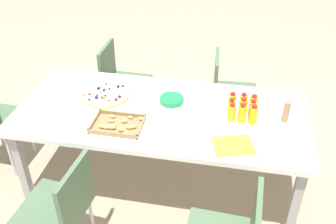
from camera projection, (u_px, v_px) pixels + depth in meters
name	position (u px, v px, depth m)	size (l,w,h in m)	color
ground_plane	(162.00, 183.00, 3.25)	(12.00, 12.00, 0.00)	tan
party_table	(162.00, 118.00, 2.87)	(2.12, 0.95, 0.74)	silver
chair_far_right	(62.00, 205.00, 2.40)	(0.44, 0.44, 0.83)	#4C6B4C
chair_near_left	(228.00, 89.00, 3.54)	(0.43, 0.43, 0.83)	#4C6B4C
chair_near_right	(120.00, 79.00, 3.69)	(0.41, 0.41, 0.83)	#4C6B4C
juice_bottle_0	(253.00, 104.00, 2.80)	(0.06, 0.06, 0.14)	#F8AD14
juice_bottle_1	(243.00, 102.00, 2.81)	(0.05, 0.05, 0.14)	#F8AB14
juice_bottle_2	(232.00, 101.00, 2.83)	(0.06, 0.06, 0.13)	#FAAC14
juice_bottle_3	(253.00, 109.00, 2.73)	(0.05, 0.05, 0.14)	#FAAE14
juice_bottle_4	(243.00, 108.00, 2.75)	(0.06, 0.06, 0.14)	#F9AE14
juice_bottle_5	(231.00, 108.00, 2.76)	(0.05, 0.05, 0.13)	#FAAC14
juice_bottle_6	(253.00, 115.00, 2.68)	(0.06, 0.06, 0.14)	#F9AF14
juice_bottle_7	(242.00, 114.00, 2.69)	(0.06, 0.06, 0.15)	#F9AB14
juice_bottle_8	(232.00, 113.00, 2.70)	(0.06, 0.06, 0.14)	#F8AB14
fruit_pizza	(106.00, 95.00, 2.99)	(0.37, 0.37, 0.05)	tan
snack_tray	(118.00, 125.00, 2.67)	(0.35, 0.25, 0.04)	olive
plate_stack	(172.00, 100.00, 2.92)	(0.18, 0.18, 0.04)	#1E8C4C
napkin_stack	(248.00, 97.00, 2.97)	(0.15, 0.15, 0.02)	white
cardboard_tube	(286.00, 112.00, 2.68)	(0.04, 0.04, 0.16)	#9E7A56
paper_folder	(233.00, 145.00, 2.51)	(0.26, 0.20, 0.01)	yellow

